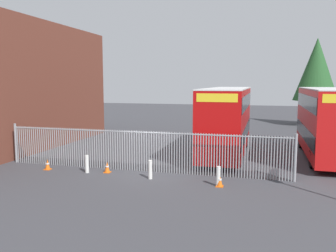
{
  "coord_description": "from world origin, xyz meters",
  "views": [
    {
      "loc": [
        5.94,
        -17.72,
        4.8
      ],
      "look_at": [
        0.0,
        4.0,
        2.0
      ],
      "focal_mm": 37.81,
      "sensor_mm": 36.0,
      "label": 1
    }
  ],
  "objects": [
    {
      "name": "double_decker_bus_near_gate",
      "position": [
        3.57,
        5.86,
        2.42
      ],
      "size": [
        2.54,
        10.81,
        4.42
      ],
      "color": "#B70C0C",
      "rests_on": "ground"
    },
    {
      "name": "traffic_cone_near_kerb",
      "position": [
        -2.05,
        -0.82,
        0.29
      ],
      "size": [
        0.34,
        0.34,
        0.59
      ],
      "color": "orange",
      "rests_on": "ground"
    },
    {
      "name": "ground_plane",
      "position": [
        0.0,
        8.0,
        0.0
      ],
      "size": [
        100.0,
        100.0,
        0.0
      ],
      "primitive_type": "plane",
      "color": "#3D3D42"
    },
    {
      "name": "double_decker_bus_behind_fence_left",
      "position": [
        9.74,
        6.48,
        2.42
      ],
      "size": [
        2.54,
        10.81,
        4.42
      ],
      "color": "red",
      "rests_on": "ground"
    },
    {
      "name": "traffic_cone_mid_forecourt",
      "position": [
        -5.5,
        -1.09,
        0.29
      ],
      "size": [
        0.34,
        0.34,
        0.59
      ],
      "color": "orange",
      "rests_on": "ground"
    },
    {
      "name": "bollard_near_right",
      "position": [
        3.99,
        -1.77,
        0.47
      ],
      "size": [
        0.2,
        0.2,
        0.95
      ],
      "primitive_type": "cylinder",
      "color": "silver",
      "rests_on": "ground"
    },
    {
      "name": "depot_building_brick",
      "position": [
        -11.88,
        3.05,
        4.54
      ],
      "size": [
        6.07,
        20.12,
        9.07
      ],
      "primitive_type": "cube",
      "color": "brown",
      "rests_on": "ground"
    },
    {
      "name": "bollard_near_left",
      "position": [
        -3.08,
        -1.11,
        0.47
      ],
      "size": [
        0.2,
        0.2,
        0.95
      ],
      "primitive_type": "cylinder",
      "color": "silver",
      "rests_on": "ground"
    },
    {
      "name": "tree_tall_back",
      "position": [
        11.26,
        23.98,
        6.18
      ],
      "size": [
        4.73,
        4.73,
        9.57
      ],
      "color": "#4C3823",
      "rests_on": "ground"
    },
    {
      "name": "palisade_fence",
      "position": [
        -0.45,
        0.0,
        1.18
      ],
      "size": [
        15.97,
        0.14,
        2.35
      ],
      "color": "gray",
      "rests_on": "ground"
    },
    {
      "name": "traffic_cone_by_gate",
      "position": [
        4.06,
        -1.79,
        0.29
      ],
      "size": [
        0.34,
        0.34,
        0.59
      ],
      "color": "orange",
      "rests_on": "ground"
    },
    {
      "name": "bollard_center_front",
      "position": [
        0.56,
        -1.39,
        0.47
      ],
      "size": [
        0.2,
        0.2,
        0.95
      ],
      "primitive_type": "cylinder",
      "color": "silver",
      "rests_on": "ground"
    }
  ]
}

